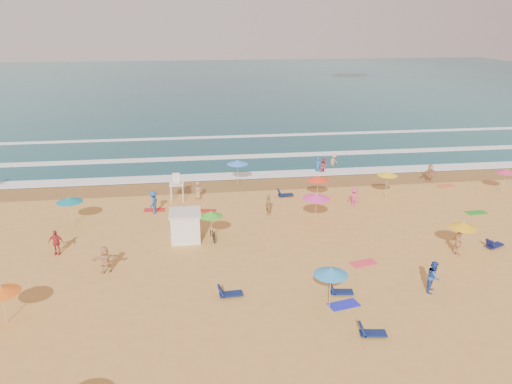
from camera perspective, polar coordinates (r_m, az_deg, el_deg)
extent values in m
plane|color=gold|center=(35.33, -2.38, -5.68)|extent=(220.00, 220.00, 0.00)
cube|color=#0C4756|center=(116.87, -6.39, 11.95)|extent=(220.00, 140.00, 0.18)
plane|color=olive|center=(46.92, -3.83, 0.77)|extent=(220.00, 220.00, 0.00)
cube|color=white|center=(49.26, -4.04, 1.80)|extent=(200.00, 2.20, 0.05)
cube|color=white|center=(55.96, -4.53, 3.95)|extent=(200.00, 1.60, 0.05)
cube|color=white|center=(65.65, -5.06, 6.25)|extent=(200.00, 1.20, 0.05)
cube|color=white|center=(35.56, -8.07, -3.93)|extent=(2.00, 2.00, 2.00)
cube|color=silver|center=(35.15, -8.15, -2.34)|extent=(2.20, 2.20, 0.12)
imported|color=black|center=(35.53, -4.95, -4.82)|extent=(0.83, 1.72, 0.87)
cone|color=#F8379F|center=(37.46, 6.91, -0.49)|extent=(2.06, 2.06, 0.35)
cone|color=#ED3465|center=(49.16, 26.66, 2.15)|extent=(1.64, 1.64, 0.35)
cone|color=yellow|center=(43.94, 14.81, 2.05)|extent=(1.73, 1.73, 0.35)
cone|color=yellow|center=(35.27, 22.62, -3.51)|extent=(1.82, 1.82, 0.35)
cone|color=orange|center=(28.74, -27.14, -9.93)|extent=(1.90, 1.90, 0.35)
cone|color=#FF371A|center=(42.81, 7.11, 1.59)|extent=(1.93, 1.93, 0.35)
cone|color=#2E8FCF|center=(26.87, 8.58, -8.99)|extent=(1.84, 1.84, 0.35)
cone|color=green|center=(34.35, -5.17, -2.51)|extent=(1.63, 1.63, 0.35)
cone|color=#117B8D|center=(39.60, -20.55, -0.83)|extent=(1.94, 1.94, 0.35)
cone|color=#3889FF|center=(46.38, -2.13, 3.41)|extent=(2.00, 2.00, 0.35)
cube|color=#0F1B4D|center=(28.80, -2.88, -11.55)|extent=(1.33, 0.63, 0.34)
cube|color=#0F1C4D|center=(29.36, 9.75, -11.18)|extent=(1.36, 0.73, 0.34)
cube|color=#0F1D4C|center=(26.29, 13.25, -15.46)|extent=(1.36, 0.73, 0.34)
cube|color=#0F164F|center=(38.06, 25.63, -5.51)|extent=(1.42, 1.01, 0.34)
cube|color=#0E1A46|center=(43.91, 3.41, -0.32)|extent=(1.34, 0.66, 0.34)
cube|color=red|center=(40.85, -5.81, -2.16)|extent=(1.83, 1.16, 0.03)
cube|color=#F2394C|center=(33.08, 12.18, -7.95)|extent=(1.85, 1.24, 0.03)
cube|color=red|center=(41.69, -11.54, -2.02)|extent=(1.76, 0.99, 0.03)
cube|color=#2124CF|center=(28.51, 10.01, -12.57)|extent=(1.84, 1.20, 0.03)
cube|color=#289024|center=(44.06, 23.85, -2.17)|extent=(1.76, 0.98, 0.03)
cube|color=#DE5F34|center=(49.83, 20.82, 0.64)|extent=(1.83, 1.17, 0.03)
imported|color=brown|center=(39.53, 1.40, -1.54)|extent=(0.61, 0.72, 1.67)
imported|color=tan|center=(32.25, -16.86, -7.42)|extent=(1.69, 0.86, 1.74)
imported|color=#22619F|center=(50.96, 7.07, 2.98)|extent=(0.79, 0.80, 1.86)
imported|color=tan|center=(35.62, 22.08, -5.49)|extent=(0.62, 1.05, 1.68)
imported|color=#E33874|center=(42.21, 11.14, -0.60)|extent=(1.15, 0.88, 1.58)
imported|color=#2449A9|center=(30.61, 19.64, -9.10)|extent=(1.12, 1.17, 1.90)
imported|color=tan|center=(53.13, 8.87, 3.45)|extent=(1.21, 1.12, 1.63)
imported|color=#BC2F43|center=(50.76, 7.78, 2.87)|extent=(1.13, 1.09, 1.83)
imported|color=#B17D51|center=(43.42, -6.62, 0.21)|extent=(0.90, 0.87, 1.56)
imported|color=#B72D32|center=(35.72, -21.90, -5.36)|extent=(1.05, 0.55, 1.71)
imported|color=#2351A3|center=(40.75, -11.64, -1.16)|extent=(1.04, 1.36, 1.86)
imported|color=#B47953|center=(50.36, 19.28, 2.04)|extent=(1.62, 0.58, 1.73)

